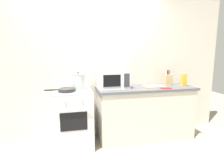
{
  "coord_description": "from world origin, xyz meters",
  "views": [
    {
      "loc": [
        -0.39,
        -2.38,
        1.53
      ],
      "look_at": [
        0.29,
        0.6,
        1.0
      ],
      "focal_mm": 30.26,
      "sensor_mm": 36.0,
      "label": 1
    }
  ],
  "objects": [
    {
      "name": "knife_block",
      "position": [
        1.38,
        0.74,
        1.02
      ],
      "size": [
        0.13,
        0.1,
        0.27
      ],
      "color": "tan",
      "rests_on": "countertop_right"
    },
    {
      "name": "ground_plane",
      "position": [
        0.0,
        0.0,
        0.0
      ],
      "size": [
        10.0,
        10.0,
        0.0
      ],
      "primitive_type": "plane",
      "color": "#9E9384"
    },
    {
      "name": "lower_cabinet_right",
      "position": [
        0.9,
        0.62,
        0.44
      ],
      "size": [
        1.64,
        0.56,
        0.88
      ],
      "primitive_type": "cube",
      "color": "beige",
      "rests_on": "ground_plane"
    },
    {
      "name": "stock_pot",
      "position": [
        -0.25,
        0.68,
        1.05
      ],
      "size": [
        0.3,
        0.21,
        0.28
      ],
      "color": "silver",
      "rests_on": "stove"
    },
    {
      "name": "microwave",
      "position": [
        0.33,
        0.68,
        1.07
      ],
      "size": [
        0.5,
        0.37,
        0.3
      ],
      "color": "white",
      "rests_on": "countertop_right"
    },
    {
      "name": "back_wall",
      "position": [
        0.3,
        0.97,
        1.25
      ],
      "size": [
        4.4,
        0.1,
        2.5
      ],
      "primitive_type": "cube",
      "color": "silver",
      "rests_on": "ground_plane"
    },
    {
      "name": "stove",
      "position": [
        -0.35,
        0.6,
        0.46
      ],
      "size": [
        0.6,
        0.64,
        0.92
      ],
      "color": "white",
      "rests_on": "ground_plane"
    },
    {
      "name": "countertop_right",
      "position": [
        0.9,
        0.62,
        0.9
      ],
      "size": [
        1.7,
        0.6,
        0.04
      ],
      "primitive_type": "cube",
      "color": "#59595E",
      "rests_on": "lower_cabinet_right"
    },
    {
      "name": "frying_pan",
      "position": [
        -0.44,
        0.54,
        0.95
      ],
      "size": [
        0.46,
        0.26,
        0.05
      ],
      "color": "#28282B",
      "rests_on": "stove"
    },
    {
      "name": "oven_mitt",
      "position": [
        1.16,
        0.44,
        0.93
      ],
      "size": [
        0.18,
        0.14,
        0.02
      ],
      "primitive_type": "cube",
      "color": "#993333",
      "rests_on": "countertop_right"
    },
    {
      "name": "pasta_box",
      "position": [
        1.59,
        0.57,
        1.03
      ],
      "size": [
        0.08,
        0.08,
        0.22
      ],
      "primitive_type": "cube",
      "color": "gold",
      "rests_on": "countertop_right"
    },
    {
      "name": "cutting_board",
      "position": [
        1.04,
        0.6,
        0.93
      ],
      "size": [
        0.36,
        0.26,
        0.02
      ],
      "primitive_type": "cube",
      "color": "tan",
      "rests_on": "countertop_right"
    }
  ]
}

